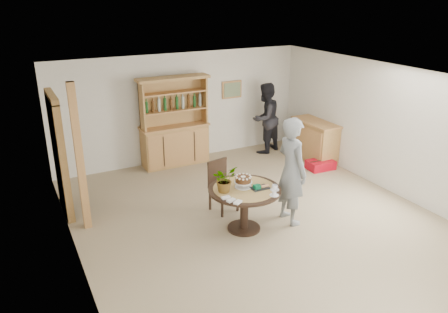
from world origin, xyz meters
TOP-DOWN VIEW (x-y plane):
  - ground at (0.00, 0.00)m, footprint 7.00×7.00m
  - room_shell at (0.00, 0.01)m, footprint 6.04×7.04m
  - doorway at (-2.93, 2.00)m, footprint 0.13×1.10m
  - pine_post at (-2.70, 1.20)m, footprint 0.12×0.12m
  - hutch at (-0.30, 3.24)m, footprint 1.62×0.54m
  - sideboard at (2.74, 2.00)m, footprint 0.54×1.26m
  - dining_table at (-0.36, -0.08)m, footprint 1.20×1.20m
  - dining_chair at (-0.37, 0.75)m, footprint 0.50×0.50m
  - birthday_cake at (-0.36, -0.03)m, footprint 0.30×0.30m
  - flower_vase at (-0.71, -0.03)m, footprint 0.47×0.44m
  - gift_tray at (-0.14, -0.20)m, footprint 0.30×0.20m
  - coffee_cup_a at (0.04, -0.36)m, footprint 0.15×0.15m
  - coffee_cup_b at (-0.08, -0.53)m, footprint 0.15×0.15m
  - napkins at (-0.77, -0.39)m, footprint 0.24×0.33m
  - teen_boy at (0.49, -0.18)m, footprint 0.45×0.69m
  - adult_person at (1.97, 3.00)m, footprint 1.02×0.91m
  - red_suitcase at (2.50, 1.44)m, footprint 0.62×0.43m

SIDE VIEW (x-z plane):
  - ground at x=0.00m, z-range 0.00..0.00m
  - red_suitcase at x=2.50m, z-range 0.00..0.21m
  - sideboard at x=2.74m, z-range 0.00..0.94m
  - dining_chair at x=-0.37m, z-range 0.06..1.01m
  - dining_table at x=-0.36m, z-range 0.22..0.98m
  - hutch at x=-0.30m, z-range -0.33..1.71m
  - napkins at x=-0.77m, z-range 0.76..0.79m
  - gift_tray at x=-0.14m, z-range 0.75..0.83m
  - coffee_cup_b at x=-0.08m, z-range 0.75..0.84m
  - coffee_cup_a at x=0.04m, z-range 0.76..0.84m
  - adult_person at x=1.97m, z-range 0.00..1.73m
  - birthday_cake at x=-0.36m, z-range 0.78..0.98m
  - teen_boy at x=0.49m, z-range 0.00..1.88m
  - flower_vase at x=-0.71m, z-range 0.76..1.18m
  - doorway at x=-2.93m, z-range 0.02..2.20m
  - pine_post at x=-2.70m, z-range 0.00..2.50m
  - room_shell at x=0.00m, z-range 0.48..3.00m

